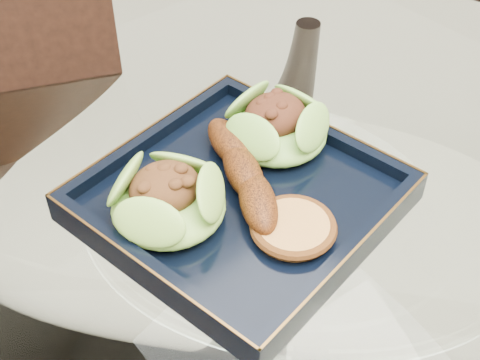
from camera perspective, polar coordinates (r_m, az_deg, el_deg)
dining_table at (r=0.80m, az=4.67°, el=-11.61°), size 1.13×1.13×0.77m
dining_chair at (r=0.98m, az=-18.64°, el=-8.01°), size 0.53×0.53×0.94m
navy_plate at (r=0.68m, az=0.00°, el=-1.84°), size 0.31×0.31×0.02m
lettuce_wrap_left at (r=0.64m, az=-6.16°, el=-1.81°), size 0.13×0.13×0.04m
lettuce_wrap_right at (r=0.72m, az=3.15°, el=4.49°), size 0.13×0.13×0.04m
roasted_plantain at (r=0.67m, az=0.29°, el=0.72°), size 0.10×0.17×0.03m
crumb_patty at (r=0.63m, az=4.57°, el=-4.13°), size 0.08×0.08×0.01m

